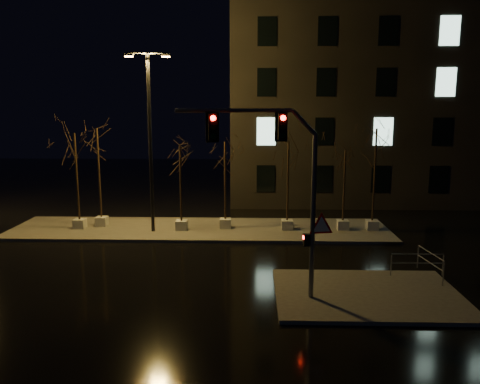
{
  "coord_description": "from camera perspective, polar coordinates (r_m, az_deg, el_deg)",
  "views": [
    {
      "loc": [
        3.12,
        -20.5,
        7.08
      ],
      "look_at": [
        2.44,
        3.29,
        2.8
      ],
      "focal_mm": 35.0,
      "sensor_mm": 36.0,
      "label": 1
    }
  ],
  "objects": [
    {
      "name": "tree_1",
      "position": [
        28.45,
        -16.94,
        4.89
      ],
      "size": [
        1.8,
        1.8,
        5.96
      ],
      "color": "#B6B6AA",
      "rests_on": "median"
    },
    {
      "name": "traffic_signal_mast",
      "position": [
        16.51,
        5.32,
        1.85
      ],
      "size": [
        5.59,
        1.13,
        6.92
      ],
      "rotation": [
        0.0,
        0.0,
        0.19
      ],
      "color": "slate",
      "rests_on": "sidewalk_corner"
    },
    {
      "name": "tree_0",
      "position": [
        28.29,
        -19.42,
        4.33
      ],
      "size": [
        1.8,
        1.8,
        5.7
      ],
      "color": "#B6B6AA",
      "rests_on": "median"
    },
    {
      "name": "median",
      "position": [
        27.59,
        -4.91,
        -4.55
      ],
      "size": [
        22.0,
        5.0,
        0.15
      ],
      "primitive_type": "cube",
      "color": "#484540",
      "rests_on": "ground"
    },
    {
      "name": "tree_6",
      "position": [
        27.45,
        16.21,
        4.77
      ],
      "size": [
        1.8,
        1.8,
        5.97
      ],
      "color": "#B6B6AA",
      "rests_on": "median"
    },
    {
      "name": "guard_rail_a",
      "position": [
        21.09,
        20.8,
        -7.89
      ],
      "size": [
        2.21,
        0.09,
        0.95
      ],
      "rotation": [
        0.0,
        0.0,
        0.02
      ],
      "color": "slate",
      "rests_on": "sidewalk_corner"
    },
    {
      "name": "tree_2",
      "position": [
        26.61,
        -7.3,
        3.35
      ],
      "size": [
        1.8,
        1.8,
        5.0
      ],
      "color": "#B6B6AA",
      "rests_on": "median"
    },
    {
      "name": "streetlight_main",
      "position": [
        26.42,
        -10.93,
        7.35
      ],
      "size": [
        2.47,
        0.5,
        9.89
      ],
      "rotation": [
        0.0,
        0.0,
        0.09
      ],
      "color": "black",
      "rests_on": "median"
    },
    {
      "name": "tree_3",
      "position": [
        26.83,
        -1.84,
        3.77
      ],
      "size": [
        1.8,
        1.8,
        5.18
      ],
      "color": "#B6B6AA",
      "rests_on": "median"
    },
    {
      "name": "sidewalk_corner",
      "position": [
        18.9,
        15.25,
        -11.93
      ],
      "size": [
        7.0,
        5.0,
        0.15
      ],
      "primitive_type": "cube",
      "color": "#484540",
      "rests_on": "ground"
    },
    {
      "name": "building",
      "position": [
        40.01,
        17.73,
        10.32
      ],
      "size": [
        25.0,
        12.0,
        15.0
      ],
      "primitive_type": "cube",
      "color": "black",
      "rests_on": "ground"
    },
    {
      "name": "tree_5",
      "position": [
        27.16,
        12.66,
        2.86
      ],
      "size": [
        1.8,
        1.8,
        4.71
      ],
      "color": "#B6B6AA",
      "rests_on": "median"
    },
    {
      "name": "guard_rail_b",
      "position": [
        21.16,
        22.19,
        -7.8
      ],
      "size": [
        0.32,
        2.17,
        1.03
      ],
      "rotation": [
        0.0,
        0.0,
        1.7
      ],
      "color": "slate",
      "rests_on": "sidewalk_corner"
    },
    {
      "name": "tree_4",
      "position": [
        26.64,
        5.9,
        3.74
      ],
      "size": [
        1.8,
        1.8,
        5.22
      ],
      "color": "#B6B6AA",
      "rests_on": "median"
    },
    {
      "name": "ground",
      "position": [
        21.91,
        -6.71,
        -8.73
      ],
      "size": [
        90.0,
        90.0,
        0.0
      ],
      "primitive_type": "plane",
      "color": "black",
      "rests_on": "ground"
    }
  ]
}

